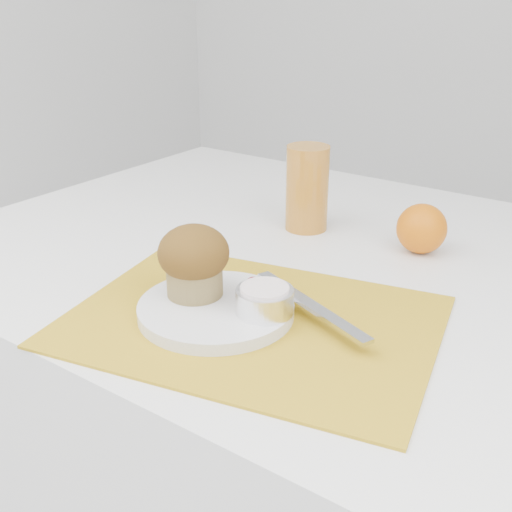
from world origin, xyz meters
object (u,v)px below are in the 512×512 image
Objects in this scene: orange at (422,229)px; plate at (216,309)px; juice_glass at (307,188)px; table at (335,474)px; muffin at (194,260)px.

plate is at bearing -109.74° from orange.
orange is at bearing 4.44° from juice_glass.
plate reaches higher than table.
muffin is (-0.09, -0.22, 0.44)m from table.
muffin is (-0.15, -0.32, 0.03)m from orange.
orange is 0.83× the size of muffin.
juice_glass is (-0.18, -0.01, 0.03)m from orange.
table is 16.76× the size of orange.
muffin is at bearing 171.18° from plate.
plate is (-0.05, -0.23, 0.39)m from table.
muffin is at bearing -111.81° from table.
table is 6.61× the size of plate.
orange is at bearing 56.77° from table.
table is at bearing 76.93° from plate.
table is at bearing -34.72° from juice_glass.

